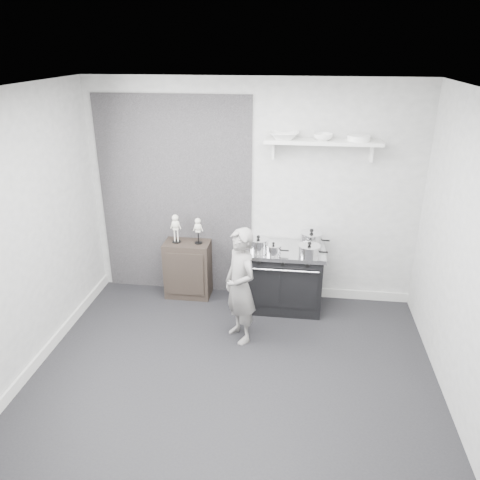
% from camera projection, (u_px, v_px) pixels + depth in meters
% --- Properties ---
extents(ground, '(4.00, 4.00, 0.00)m').
position_uv_depth(ground, '(231.00, 381.00, 4.54)').
color(ground, black).
rests_on(ground, ground).
extents(room_shell, '(4.02, 3.62, 2.71)m').
position_uv_depth(room_shell, '(222.00, 218.00, 4.05)').
color(room_shell, '#A2A2A0').
rests_on(room_shell, ground).
extents(wall_shelf, '(1.30, 0.26, 0.24)m').
position_uv_depth(wall_shelf, '(323.00, 143.00, 5.19)').
color(wall_shelf, silver).
rests_on(wall_shelf, room_shell).
extents(stove, '(0.98, 0.61, 0.78)m').
position_uv_depth(stove, '(283.00, 278.00, 5.68)').
color(stove, black).
rests_on(stove, ground).
extents(side_cabinet, '(0.57, 0.33, 0.74)m').
position_uv_depth(side_cabinet, '(188.00, 269.00, 5.96)').
color(side_cabinet, black).
rests_on(side_cabinet, ground).
extents(child, '(0.53, 0.56, 1.30)m').
position_uv_depth(child, '(240.00, 286.00, 4.97)').
color(child, gray).
rests_on(child, ground).
extents(pot_front_left, '(0.33, 0.24, 0.19)m').
position_uv_depth(pot_front_left, '(258.00, 244.00, 5.46)').
color(pot_front_left, silver).
rests_on(pot_front_left, stove).
extents(pot_back_right, '(0.35, 0.27, 0.22)m').
position_uv_depth(pot_back_right, '(311.00, 239.00, 5.58)').
color(pot_back_right, silver).
rests_on(pot_back_right, stove).
extents(pot_front_right, '(0.34, 0.25, 0.18)m').
position_uv_depth(pot_front_right, '(309.00, 251.00, 5.31)').
color(pot_front_right, silver).
rests_on(pot_front_right, stove).
extents(pot_front_center, '(0.27, 0.18, 0.15)m').
position_uv_depth(pot_front_center, '(273.00, 249.00, 5.37)').
color(pot_front_center, silver).
rests_on(pot_front_center, stove).
extents(skeleton_full, '(0.12, 0.08, 0.42)m').
position_uv_depth(skeleton_full, '(176.00, 226.00, 5.75)').
color(skeleton_full, silver).
rests_on(skeleton_full, side_cabinet).
extents(skeleton_torso, '(0.11, 0.07, 0.38)m').
position_uv_depth(skeleton_torso, '(198.00, 229.00, 5.72)').
color(skeleton_torso, silver).
rests_on(skeleton_torso, side_cabinet).
extents(bowl_large, '(0.34, 0.34, 0.08)m').
position_uv_depth(bowl_large, '(284.00, 135.00, 5.21)').
color(bowl_large, white).
rests_on(bowl_large, wall_shelf).
extents(bowl_small, '(0.22, 0.22, 0.07)m').
position_uv_depth(bowl_small, '(323.00, 137.00, 5.16)').
color(bowl_small, white).
rests_on(bowl_small, wall_shelf).
extents(plate_stack, '(0.25, 0.25, 0.06)m').
position_uv_depth(plate_stack, '(359.00, 138.00, 5.12)').
color(plate_stack, white).
rests_on(plate_stack, wall_shelf).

